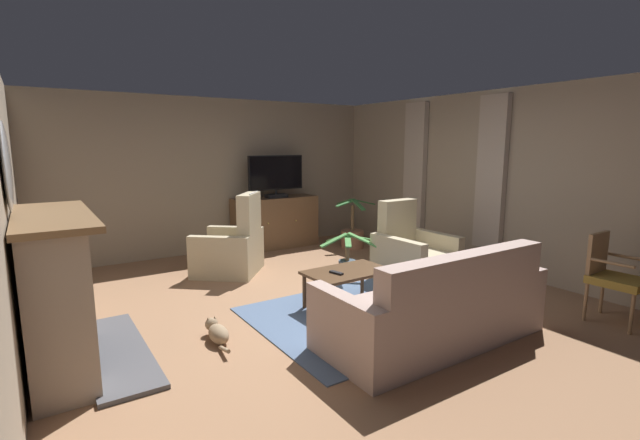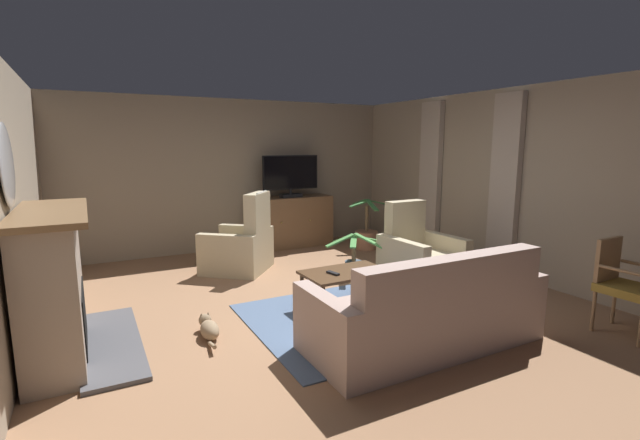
# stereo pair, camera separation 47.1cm
# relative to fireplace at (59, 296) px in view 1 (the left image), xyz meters

# --- Properties ---
(ground_plane) EXTENTS (6.33, 7.44, 0.04)m
(ground_plane) POSITION_rel_fireplace_xyz_m (2.59, -0.21, -0.63)
(ground_plane) COLOR #936B4C
(wall_back) EXTENTS (6.33, 0.10, 2.58)m
(wall_back) POSITION_rel_fireplace_xyz_m (2.59, 3.26, 0.68)
(wall_back) COLOR gray
(wall_back) RESTS_ON ground_plane
(wall_right_with_window) EXTENTS (0.10, 7.44, 2.58)m
(wall_right_with_window) POSITION_rel_fireplace_xyz_m (5.51, -0.21, 0.68)
(wall_right_with_window) COLOR gray
(wall_right_with_window) RESTS_ON ground_plane
(curtain_panel_near) EXTENTS (0.10, 0.44, 2.17)m
(curtain_panel_near) POSITION_rel_fireplace_xyz_m (5.40, -0.09, 0.81)
(curtain_panel_near) COLOR #B2A393
(curtain_panel_far) EXTENTS (0.10, 0.44, 2.17)m
(curtain_panel_far) POSITION_rel_fireplace_xyz_m (5.40, 1.41, 0.81)
(curtain_panel_far) COLOR #B2A393
(rug_central) EXTENTS (2.22, 1.94, 0.01)m
(rug_central) POSITION_rel_fireplace_xyz_m (2.75, -0.51, -0.61)
(rug_central) COLOR slate
(rug_central) RESTS_ON ground_plane
(fireplace) EXTENTS (0.90, 1.69, 1.29)m
(fireplace) POSITION_rel_fireplace_xyz_m (0.00, 0.00, 0.00)
(fireplace) COLOR #4C4C51
(fireplace) RESTS_ON ground_plane
(wall_mirror_oval) EXTENTS (0.06, 0.70, 0.68)m
(wall_mirror_oval) POSITION_rel_fireplace_xyz_m (-0.25, -0.00, 1.05)
(wall_mirror_oval) COLOR #B2B7BF
(tv_cabinet) EXTENTS (1.51, 0.52, 0.90)m
(tv_cabinet) POSITION_rel_fireplace_xyz_m (3.49, 2.91, -0.19)
(tv_cabinet) COLOR #4A3523
(tv_cabinet) RESTS_ON ground_plane
(television) EXTENTS (1.03, 0.20, 0.73)m
(television) POSITION_rel_fireplace_xyz_m (3.49, 2.86, 0.68)
(television) COLOR black
(television) RESTS_ON tv_cabinet
(coffee_table) EXTENTS (0.96, 0.60, 0.43)m
(coffee_table) POSITION_rel_fireplace_xyz_m (2.78, -0.19, -0.23)
(coffee_table) COLOR #4C331E
(coffee_table) RESTS_ON ground_plane
(tv_remote) EXTENTS (0.09, 0.18, 0.02)m
(tv_remote) POSITION_rel_fireplace_xyz_m (2.60, -0.23, -0.17)
(tv_remote) COLOR black
(tv_remote) RESTS_ON coffee_table
(sofa_floral) EXTENTS (2.19, 0.93, 0.91)m
(sofa_floral) POSITION_rel_fireplace_xyz_m (2.94, -1.37, -0.31)
(sofa_floral) COLOR #A3897F
(sofa_floral) RESTS_ON ground_plane
(armchair_beside_cabinet) EXTENTS (1.20, 1.21, 1.17)m
(armchair_beside_cabinet) POSITION_rel_fireplace_xyz_m (2.22, 1.81, -0.27)
(armchair_beside_cabinet) COLOR tan
(armchair_beside_cabinet) RESTS_ON ground_plane
(armchair_near_window) EXTENTS (0.86, 0.94, 1.07)m
(armchair_near_window) POSITION_rel_fireplace_xyz_m (4.13, 0.14, -0.28)
(armchair_near_window) COLOR tan
(armchair_near_window) RESTS_ON ground_plane
(side_chair_beside_plant) EXTENTS (0.45, 0.50, 0.92)m
(side_chair_beside_plant) POSITION_rel_fireplace_xyz_m (4.82, -2.01, -0.11)
(side_chair_beside_plant) COLOR olive
(side_chair_beside_plant) RESTS_ON ground_plane
(potted_plant_on_hearth_side) EXTENTS (0.85, 0.91, 0.88)m
(potted_plant_on_hearth_side) POSITION_rel_fireplace_xyz_m (4.61, 2.11, -0.41)
(potted_plant_on_hearth_side) COLOR #99664C
(potted_plant_on_hearth_side) RESTS_ON ground_plane
(potted_plant_small_fern_corner) EXTENTS (0.80, 0.78, 0.62)m
(potted_plant_small_fern_corner) POSITION_rel_fireplace_xyz_m (3.52, 0.79, -0.40)
(potted_plant_small_fern_corner) COLOR #3D4C5B
(potted_plant_small_fern_corner) RESTS_ON ground_plane
(cat) EXTENTS (0.17, 0.64, 0.19)m
(cat) POSITION_rel_fireplace_xyz_m (1.23, -0.25, -0.53)
(cat) COLOR #937A5B
(cat) RESTS_ON ground_plane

